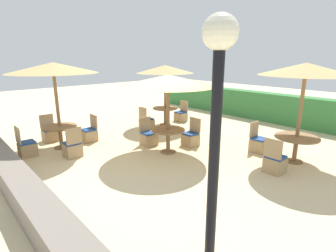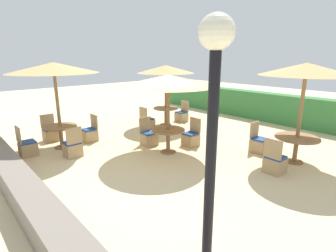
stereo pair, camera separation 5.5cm
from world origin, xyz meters
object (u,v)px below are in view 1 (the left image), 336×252
(parasol_front_left, at_px, (53,68))
(round_table_back_right, at_px, (296,141))
(round_table_back_left, at_px, (165,111))
(patio_chair_back_left_north, at_px, (181,116))
(patio_chair_front_left_east, at_px, (73,148))
(patio_chair_center_west, at_px, (148,138))
(patio_chair_front_left_west, at_px, (50,134))
(patio_chair_center_north, at_px, (191,138))
(patio_chair_back_left_south, at_px, (147,123))
(round_table_front_left, at_px, (60,131))
(patio_chair_back_right_south, at_px, (275,163))
(parasol_back_right, at_px, (306,70))
(parasol_back_left, at_px, (165,69))
(lamp_post, at_px, (216,112))
(patio_chair_front_left_north, at_px, (89,134))
(round_table_center, at_px, (168,135))
(patio_chair_back_right_west, at_px, (259,144))
(parasol_center, at_px, (168,81))
(patio_chair_front_left_south, at_px, (27,148))

(parasol_front_left, xyz_separation_m, round_table_back_right, (5.62, 4.44, -1.95))
(round_table_back_left, height_order, patio_chair_back_left_north, patio_chair_back_left_north)
(patio_chair_front_left_east, distance_m, patio_chair_center_west, 2.42)
(patio_chair_front_left_west, xyz_separation_m, patio_chair_center_north, (3.67, 3.30, 0.00))
(round_table_back_right, xyz_separation_m, patio_chair_back_left_north, (-5.53, 0.99, -0.34))
(round_table_back_right, bearing_deg, patio_chair_back_left_south, -169.81)
(round_table_front_left, bearing_deg, patio_chair_back_right_south, 30.98)
(round_table_front_left, distance_m, patio_chair_center_west, 2.85)
(parasol_back_right, distance_m, patio_chair_back_left_south, 6.06)
(round_table_front_left, height_order, patio_chair_back_left_north, patio_chair_back_left_north)
(parasol_back_left, distance_m, round_table_back_left, 1.77)
(lamp_post, distance_m, parasol_back_right, 5.27)
(patio_chair_front_left_east, bearing_deg, round_table_back_left, 11.61)
(patio_chair_front_left_north, bearing_deg, patio_chair_front_left_west, 47.13)
(parasol_back_left, bearing_deg, round_table_front_left, -91.11)
(patio_chair_front_left_north, bearing_deg, parasol_back_left, -91.72)
(patio_chair_front_left_north, height_order, patio_chair_front_left_east, same)
(patio_chair_back_left_south, bearing_deg, round_table_center, -24.14)
(lamp_post, distance_m, parasol_front_left, 6.74)
(patio_chair_front_left_west, bearing_deg, patio_chair_back_right_south, 117.27)
(round_table_back_right, xyz_separation_m, patio_chair_back_right_west, (-1.11, -0.01, -0.34))
(patio_chair_back_left_north, bearing_deg, lamp_post, 137.08)
(lamp_post, relative_size, patio_chair_back_left_south, 3.57)
(patio_chair_front_left_north, distance_m, patio_chair_center_west, 2.14)
(parasol_back_left, bearing_deg, patio_chair_back_left_south, -89.50)
(round_table_front_left, height_order, parasol_back_right, parasol_back_right)
(patio_chair_front_left_west, distance_m, round_table_back_right, 7.96)
(lamp_post, distance_m, parasol_back_left, 8.40)
(round_table_front_left, xyz_separation_m, round_table_back_left, (0.09, 4.46, 0.02))
(patio_chair_center_north, distance_m, round_table_back_left, 2.89)
(lamp_post, height_order, parasol_center, lamp_post)
(round_table_front_left, distance_m, parasol_center, 3.87)
(patio_chair_front_left_south, bearing_deg, round_table_front_left, 92.33)
(patio_chair_center_north, height_order, patio_chair_back_left_north, same)
(patio_chair_front_left_north, xyz_separation_m, patio_chair_center_north, (2.72, 2.28, 0.00))
(parasol_front_left, distance_m, patio_chair_back_right_south, 6.89)
(parasol_center, relative_size, patio_chair_back_right_south, 3.07)
(round_table_back_right, height_order, patio_chair_back_left_north, patio_chair_back_left_north)
(patio_chair_back_left_south, relative_size, patio_chair_back_left_north, 1.00)
(round_table_back_left, bearing_deg, patio_chair_front_left_west, -103.22)
(patio_chair_front_left_south, xyz_separation_m, patio_chair_back_right_west, (4.47, 5.46, 0.00))
(parasol_front_left, relative_size, patio_chair_front_left_east, 2.93)
(patio_chair_center_north, distance_m, round_table_back_right, 3.16)
(parasol_center, relative_size, parasol_back_right, 1.04)
(round_table_front_left, height_order, parasol_center, parasol_center)
(patio_chair_front_left_east, xyz_separation_m, patio_chair_center_west, (0.69, 2.31, 0.00))
(patio_chair_front_left_south, relative_size, patio_chair_center_west, 1.00)
(patio_chair_front_left_north, xyz_separation_m, patio_chair_front_left_south, (0.06, -2.03, 0.00))
(round_table_front_left, bearing_deg, parasol_back_right, 38.30)
(patio_chair_front_left_south, bearing_deg, patio_chair_center_north, 58.35)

